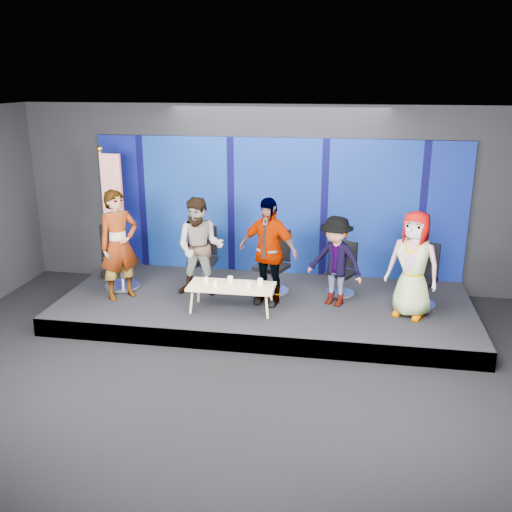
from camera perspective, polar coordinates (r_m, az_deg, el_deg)
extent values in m
plane|color=black|center=(7.82, -1.98, -13.01)|extent=(10.00, 10.00, 0.00)
cube|color=black|center=(10.92, 2.18, 5.75)|extent=(10.00, 0.02, 3.50)
cube|color=black|center=(3.69, -15.73, -20.27)|extent=(10.00, 0.02, 3.50)
cube|color=black|center=(6.76, -2.29, 13.49)|extent=(10.00, 8.00, 0.02)
cube|color=black|center=(9.96, 0.92, -5.05)|extent=(7.00, 3.00, 0.30)
cube|color=#080753|center=(10.90, 2.13, 4.93)|extent=(7.00, 0.08, 2.60)
cylinder|color=silver|center=(10.65, -13.17, -2.95)|extent=(0.93, 0.93, 0.07)
cylinder|color=silver|center=(10.57, -13.26, -1.67)|extent=(0.08, 0.08, 0.44)
cube|color=black|center=(10.50, -13.34, -0.54)|extent=(0.74, 0.74, 0.08)
cube|color=black|center=(10.63, -14.04, 1.66)|extent=(0.37, 0.38, 0.60)
imported|color=black|center=(9.94, -13.54, 1.09)|extent=(0.80, 0.81, 1.89)
cylinder|color=silver|center=(10.54, -5.30, -2.78)|extent=(0.62, 0.62, 0.06)
cylinder|color=silver|center=(10.47, -5.34, -1.59)|extent=(0.07, 0.07, 0.40)
cube|color=black|center=(10.40, -5.37, -0.54)|extent=(0.49, 0.49, 0.07)
cube|color=black|center=(10.53, -5.12, 1.58)|extent=(0.44, 0.06, 0.55)
imported|color=black|center=(9.85, -5.61, 0.88)|extent=(0.86, 0.68, 1.73)
cylinder|color=silver|center=(10.14, 1.54, -3.54)|extent=(0.81, 0.81, 0.06)
cylinder|color=silver|center=(10.05, 1.55, -2.25)|extent=(0.07, 0.07, 0.42)
cube|color=black|center=(9.98, 1.56, -1.11)|extent=(0.65, 0.65, 0.07)
cube|color=black|center=(10.09, 2.26, 1.17)|extent=(0.45, 0.21, 0.58)
imported|color=black|center=(9.43, 1.19, 0.48)|extent=(1.16, 0.79, 1.82)
cylinder|color=silver|center=(10.15, 8.36, -3.73)|extent=(0.71, 0.71, 0.05)
cylinder|color=silver|center=(10.08, 8.41, -2.65)|extent=(0.06, 0.06, 0.35)
cube|color=black|center=(10.02, 8.45, -1.71)|extent=(0.56, 0.56, 0.06)
cube|color=black|center=(10.11, 9.07, 0.18)|extent=(0.37, 0.21, 0.49)
imported|color=black|center=(9.49, 7.95, -0.52)|extent=(1.13, 0.93, 1.52)
cylinder|color=silver|center=(9.95, 15.83, -4.67)|extent=(0.79, 0.79, 0.06)
cylinder|color=silver|center=(9.86, 15.94, -3.44)|extent=(0.07, 0.07, 0.40)
cube|color=black|center=(9.80, 16.04, -2.35)|extent=(0.63, 0.63, 0.07)
cube|color=black|center=(9.91, 16.65, -0.17)|extent=(0.42, 0.23, 0.55)
imported|color=black|center=(9.26, 15.46, -0.84)|extent=(0.99, 0.85, 1.72)
cube|color=tan|center=(9.29, -2.47, -3.06)|extent=(1.41, 0.60, 0.04)
cylinder|color=tan|center=(9.30, -6.48, -4.57)|extent=(0.04, 0.04, 0.39)
cylinder|color=tan|center=(9.71, -5.74, -3.56)|extent=(0.04, 0.04, 0.39)
cylinder|color=tan|center=(9.05, 1.09, -5.08)|extent=(0.04, 0.04, 0.39)
cylinder|color=tan|center=(9.48, 1.50, -4.02)|extent=(0.04, 0.04, 0.39)
cylinder|color=white|center=(9.42, -5.02, -2.40)|extent=(0.07, 0.07, 0.09)
cylinder|color=white|center=(9.23, -4.09, -2.78)|extent=(0.07, 0.07, 0.09)
cylinder|color=white|center=(9.39, -2.58, -2.36)|extent=(0.09, 0.09, 0.11)
cylinder|color=white|center=(9.14, -0.73, -2.95)|extent=(0.07, 0.07, 0.09)
cylinder|color=white|center=(9.27, 0.42, -2.59)|extent=(0.09, 0.09, 0.11)
cylinder|color=black|center=(11.29, -14.42, -1.77)|extent=(0.33, 0.33, 0.10)
cylinder|color=gold|center=(10.96, -14.89, 4.13)|extent=(0.05, 0.05, 2.28)
sphere|color=gold|center=(10.76, -15.39, 10.31)|extent=(0.11, 0.11, 0.11)
cube|color=red|center=(10.73, -14.24, 7.01)|extent=(0.40, 0.11, 1.09)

